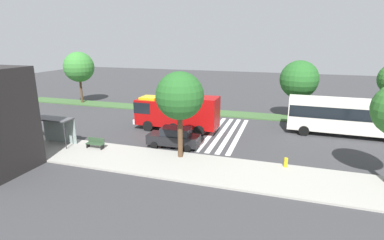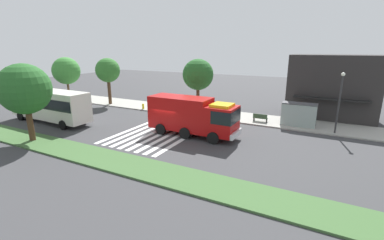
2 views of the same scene
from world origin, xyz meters
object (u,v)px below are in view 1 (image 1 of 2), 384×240
at_px(fire_truck, 175,111).
at_px(bus_stop_shelter, 56,125).
at_px(median_tree_west, 299,80).
at_px(street_lamp, 29,101).
at_px(parked_car_mid, 174,137).
at_px(bench_near_shelter, 95,143).
at_px(median_tree_center, 79,67).
at_px(transit_bus, 347,115).
at_px(fire_hydrant, 286,162).
at_px(sidewalk_tree_center, 180,96).

relative_size(fire_truck, bus_stop_shelter, 2.55).
bearing_deg(median_tree_west, street_lamp, 31.77).
relative_size(parked_car_mid, bus_stop_shelter, 1.33).
distance_m(parked_car_mid, bus_stop_shelter, 10.72).
height_order(bench_near_shelter, median_tree_center, median_tree_center).
distance_m(parked_car_mid, bench_near_shelter, 6.88).
bearing_deg(parked_car_mid, bus_stop_shelter, 12.34).
bearing_deg(transit_bus, parked_car_mid, -150.02).
relative_size(transit_bus, bench_near_shelter, 6.91).
distance_m(bench_near_shelter, street_lamp, 8.21).
xyz_separation_m(bench_near_shelter, median_tree_west, (-16.82, -15.94, 4.20)).
bearing_deg(median_tree_west, fire_truck, 34.33).
xyz_separation_m(median_tree_west, median_tree_center, (30.41, -0.00, 0.61)).
xyz_separation_m(transit_bus, bus_stop_shelter, (25.38, 10.85, -0.29)).
bearing_deg(street_lamp, fire_truck, -150.95).
distance_m(bus_stop_shelter, fire_hydrant, 19.96).
height_order(fire_truck, street_lamp, street_lamp).
relative_size(bench_near_shelter, median_tree_center, 0.21).
relative_size(street_lamp, fire_hydrant, 8.46).
relative_size(street_lamp, median_tree_west, 0.86).
relative_size(parked_car_mid, street_lamp, 0.79).
height_order(bus_stop_shelter, median_tree_center, median_tree_center).
bearing_deg(sidewalk_tree_center, parked_car_mid, -57.95).
bearing_deg(transit_bus, street_lamp, -159.61).
distance_m(fire_truck, median_tree_center, 20.29).
xyz_separation_m(parked_car_mid, median_tree_center, (19.94, -13.31, 4.47)).
xyz_separation_m(transit_bus, street_lamp, (28.95, 10.03, 1.48)).
distance_m(transit_bus, bus_stop_shelter, 27.60).
distance_m(transit_bus, bench_near_shelter, 24.03).
distance_m(fire_truck, bus_stop_shelter, 11.46).
xyz_separation_m(fire_truck, sidewalk_tree_center, (-3.13, 7.16, 3.06)).
bearing_deg(transit_bus, bench_near_shelter, -151.79).
height_order(parked_car_mid, median_tree_west, median_tree_west).
bearing_deg(fire_truck, bench_near_shelter, 59.33).
distance_m(transit_bus, sidewalk_tree_center, 17.43).
xyz_separation_m(parked_car_mid, median_tree_west, (-10.47, -13.31, 3.85)).
bearing_deg(median_tree_center, transit_bus, 171.74).
height_order(transit_bus, bench_near_shelter, transit_bus).
distance_m(bench_near_shelter, median_tree_center, 21.49).
distance_m(street_lamp, median_tree_center, 16.36).
bearing_deg(bench_near_shelter, street_lamp, -6.25).
bearing_deg(transit_bus, median_tree_center, 173.01).
distance_m(transit_bus, fire_hydrant, 11.47).
bearing_deg(fire_hydrant, fire_truck, -30.52).
distance_m(bench_near_shelter, median_tree_west, 23.55).
bearing_deg(bus_stop_shelter, median_tree_center, -58.95).
height_order(street_lamp, median_tree_west, median_tree_west).
xyz_separation_m(bus_stop_shelter, median_tree_center, (9.59, -15.93, 3.51)).
distance_m(fire_truck, parked_car_mid, 5.37).
bearing_deg(fire_hydrant, sidewalk_tree_center, 3.51).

